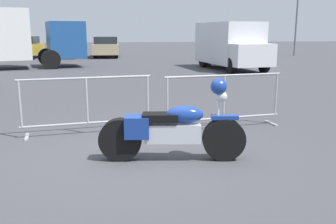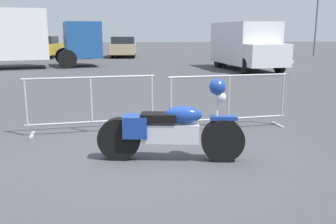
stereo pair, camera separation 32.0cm
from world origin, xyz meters
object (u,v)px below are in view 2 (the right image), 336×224
parked_car_green (6,47)px  parked_car_tan (123,47)px  crowd_barrier_far (229,101)px  street_lamp (318,6)px  box_truck (14,36)px  crowd_barrier_near (91,104)px  parked_car_yellow (44,47)px  delivery_van (246,44)px  pedestrian (225,49)px  parked_car_maroon (85,47)px  motorcycle (171,130)px

parked_car_green → parked_car_tan: bearing=-90.2°
crowd_barrier_far → street_lamp: bearing=59.6°
box_truck → parked_car_tan: bearing=42.9°
crowd_barrier_near → parked_car_yellow: parked_car_yellow is taller
crowd_barrier_far → parked_car_tan: bearing=96.3°
delivery_van → parked_car_green: (-14.67, 10.45, -0.48)m
parked_car_green → pedestrian: bearing=-119.0°
parked_car_green → street_lamp: bearing=-90.4°
parked_car_maroon → parked_car_green: bearing=88.4°
motorcycle → box_truck: 16.16m
parked_car_green → street_lamp: size_ratio=0.79×
parked_car_tan → motorcycle: bearing=-175.6°
parked_car_maroon → pedestrian: pedestrian is taller
parked_car_tan → parked_car_yellow: bearing=94.9°
box_truck → pedestrian: bearing=-13.4°
motorcycle → delivery_van: 13.88m
parked_car_green → parked_car_maroon: (5.68, -0.34, -0.02)m
parked_car_tan → pedestrian: (5.64, -8.13, 0.17)m
parked_car_yellow → pedestrian: bearing=-122.9°
delivery_van → pedestrian: (-0.51, 2.02, -0.32)m
parked_car_yellow → street_lamp: bearing=-89.1°
crowd_barrier_far → parked_car_tan: parked_car_tan is taller
parked_car_maroon → crowd_barrier_far: bearing=-164.4°
crowd_barrier_far → delivery_van: size_ratio=0.46×
parked_car_tan → street_lamp: size_ratio=0.78×
parked_car_green → motorcycle: bearing=-155.9°
parked_car_maroon → parked_car_tan: 2.84m
crowd_barrier_far → parked_car_green: 24.20m
delivery_van → parked_car_maroon: size_ratio=1.20×
parked_car_yellow → parked_car_maroon: 2.85m
delivery_van → pedestrian: size_ratio=3.09×
parked_car_yellow → box_truck: bearing=-176.0°
parked_car_maroon → motorcycle: bearing=-168.6°
motorcycle → parked_car_maroon: size_ratio=0.50×
crowd_barrier_near → parked_car_yellow: 21.71m
parked_car_yellow → pedestrian: pedestrian is taller
crowd_barrier_far → parked_car_green: parked_car_green is taller
delivery_van → parked_car_green: 18.01m
parked_car_yellow → parked_car_maroon: parked_car_yellow is taller
motorcycle → pedestrian: bearing=81.2°
motorcycle → parked_car_green: (-9.56, 23.33, 0.29)m
box_truck → delivery_van: 11.69m
crowd_barrier_near → motorcycle: bearing=-52.4°
crowd_barrier_near → parked_car_green: size_ratio=0.54×
crowd_barrier_near → pedestrian: bearing=65.8°
parked_car_yellow → parked_car_maroon: size_ratio=1.04×
crowd_barrier_far → box_truck: (-7.75, 13.07, 1.08)m
crowd_barrier_far → street_lamp: (12.16, 20.72, 3.15)m
crowd_barrier_near → pedestrian: (5.92, 13.19, 0.36)m
parked_car_green → parked_car_tan: size_ratio=1.02×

